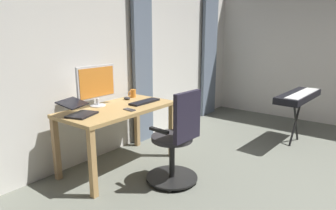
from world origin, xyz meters
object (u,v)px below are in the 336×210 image
(laptop, at_px, (78,110))
(cell_phone_face_up, at_px, (129,110))
(desk, at_px, (118,115))
(mug_tea, at_px, (133,94))
(computer_monitor, at_px, (96,84))
(piano_keyboard, at_px, (298,97))
(office_chair, at_px, (177,142))
(computer_keyboard, at_px, (145,102))
(computer_mouse, at_px, (127,98))

(laptop, distance_m, cell_phone_face_up, 0.55)
(desk, distance_m, mug_tea, 0.56)
(desk, bearing_deg, laptop, -7.86)
(computer_monitor, xyz_separation_m, mug_tea, (-0.59, -0.00, -0.21))
(piano_keyboard, bearing_deg, desk, -31.44)
(office_chair, height_order, piano_keyboard, office_chair)
(computer_monitor, xyz_separation_m, computer_keyboard, (-0.46, 0.33, -0.25))
(office_chair, bearing_deg, piano_keyboard, -14.12)
(computer_mouse, bearing_deg, computer_keyboard, 91.85)
(laptop, relative_size, mug_tea, 3.20)
(computer_keyboard, relative_size, piano_keyboard, 0.40)
(computer_monitor, distance_m, cell_phone_face_up, 0.51)
(computer_keyboard, bearing_deg, cell_phone_face_up, 15.75)
(computer_monitor, xyz_separation_m, laptop, (0.38, 0.16, -0.21))
(cell_phone_face_up, bearing_deg, computer_keyboard, -158.98)
(cell_phone_face_up, bearing_deg, mug_tea, -133.64)
(desk, height_order, computer_keyboard, computer_keyboard)
(office_chair, xyz_separation_m, piano_keyboard, (-2.02, 0.66, 0.23))
(desk, relative_size, computer_keyboard, 3.13)
(cell_phone_face_up, height_order, piano_keyboard, piano_keyboard)
(office_chair, height_order, computer_monitor, computer_monitor)
(office_chair, bearing_deg, laptop, 128.54)
(laptop, height_order, cell_phone_face_up, laptop)
(office_chair, xyz_separation_m, mug_tea, (-0.39, -1.01, 0.33))
(computer_monitor, height_order, cell_phone_face_up, computer_monitor)
(desk, relative_size, piano_keyboard, 1.24)
(computer_mouse, relative_size, piano_keyboard, 0.09)
(office_chair, height_order, computer_keyboard, office_chair)
(cell_phone_face_up, bearing_deg, computer_monitor, -73.20)
(office_chair, bearing_deg, computer_keyboard, 73.08)
(computer_mouse, bearing_deg, laptop, 9.00)
(desk, height_order, computer_mouse, computer_mouse)
(computer_monitor, bearing_deg, cell_phone_face_up, 101.53)
(computer_monitor, relative_size, computer_mouse, 5.29)
(computer_mouse, height_order, mug_tea, mug_tea)
(office_chair, xyz_separation_m, computer_monitor, (0.20, -1.01, 0.54))
(office_chair, height_order, laptop, office_chair)
(piano_keyboard, bearing_deg, laptop, -27.28)
(office_chair, distance_m, computer_monitor, 1.16)
(laptop, bearing_deg, computer_mouse, 171.46)
(office_chair, relative_size, computer_keyboard, 2.36)
(desk, bearing_deg, piano_keyboard, 145.67)
(desk, relative_size, computer_monitor, 2.55)
(desk, bearing_deg, cell_phone_face_up, 86.71)
(piano_keyboard, bearing_deg, computer_mouse, -40.02)
(computer_monitor, bearing_deg, piano_keyboard, 142.92)
(desk, xyz_separation_m, laptop, (0.48, -0.07, 0.15))
(laptop, height_order, mug_tea, laptop)
(desk, relative_size, office_chair, 1.32)
(mug_tea, bearing_deg, cell_phone_face_up, 41.09)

